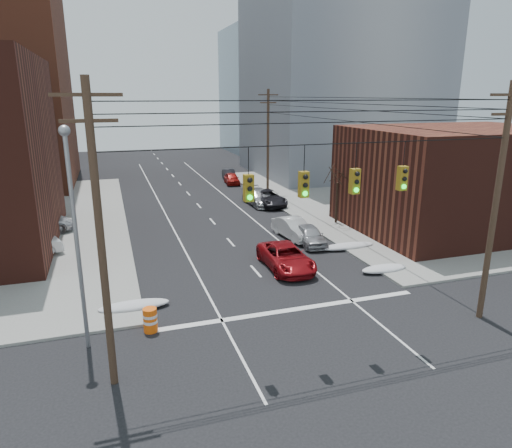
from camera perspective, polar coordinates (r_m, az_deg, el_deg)
ground at (r=18.30m, az=12.35°, el=-19.18°), size 160.00×160.00×0.00m
sidewalk_ne at (r=53.97m, az=23.00°, el=3.55°), size 40.00×40.00×0.15m
building_office at (r=64.23m, az=10.38°, el=17.48°), size 22.00×20.00×25.00m
building_glass at (r=88.73m, az=3.31°, el=16.21°), size 20.00×18.00×22.00m
building_storefront at (r=39.30m, az=23.93°, el=5.12°), size 16.00×12.00×8.00m
utility_pole_left at (r=16.42m, az=-18.90°, el=-1.35°), size 2.20×0.28×11.00m
utility_pole_right at (r=23.29m, az=27.82°, el=2.58°), size 2.20×0.28×11.00m
utility_pole_far at (r=49.79m, az=1.51°, el=10.53°), size 2.20×0.28×11.00m
traffic_signals at (r=17.98m, az=9.22°, el=5.30°), size 17.00×0.42×2.02m
street_light at (r=19.42m, az=-21.74°, el=0.22°), size 0.44×0.44×9.32m
bare_tree at (r=38.05m, az=10.07°, el=3.35°), size 2.09×2.20×4.93m
snow_nw at (r=24.02m, az=-14.99°, el=-9.82°), size 3.50×1.08×0.42m
snow_ne at (r=28.92m, az=15.72°, el=-5.40°), size 3.00×1.08×0.42m
snow_east_far at (r=32.51m, az=11.39°, el=-2.74°), size 4.00×1.08×0.42m
red_pickup at (r=28.28m, az=3.76°, el=-4.17°), size 2.47×5.30×1.47m
parked_car_a at (r=32.94m, az=6.73°, el=-1.39°), size 2.00×4.23×1.40m
parked_car_b at (r=34.31m, az=4.74°, el=-0.54°), size 2.10×4.69×1.49m
parked_car_c at (r=44.35m, az=1.45°, el=3.28°), size 2.83×5.55×1.50m
parked_car_d at (r=44.61m, az=0.38°, el=3.39°), size 2.45×5.43×1.54m
parked_car_e at (r=55.30m, az=-3.04°, el=5.69°), size 1.99×4.07×1.34m
parked_car_f at (r=58.12m, az=-3.40°, el=6.17°), size 1.85×4.12×1.31m
lot_car_a at (r=33.25m, az=-27.14°, el=-2.50°), size 5.02×3.00×1.56m
lot_car_b at (r=38.71m, az=-25.61°, el=0.02°), size 5.55×3.18×1.46m
construction_barrel at (r=21.64m, az=-13.08°, el=-11.57°), size 0.65×0.65×1.13m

